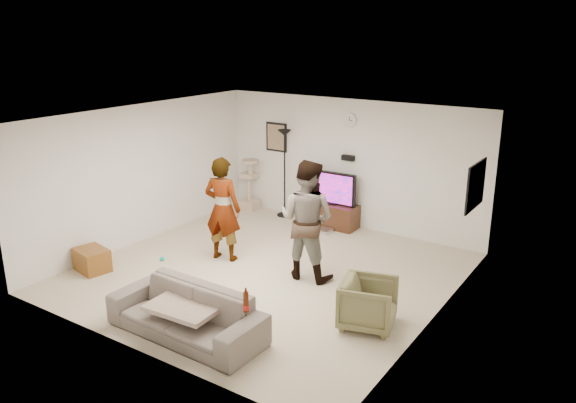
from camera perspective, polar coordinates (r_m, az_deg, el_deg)
The scene contains 24 objects.
floor at distance 9.19m, azimuth -2.11°, elevation -7.19°, with size 5.50×5.50×0.02m, color tan.
ceiling at distance 8.47m, azimuth -2.29°, elevation 8.54°, with size 5.50×5.50×0.02m, color silver.
wall_back at distance 11.02m, azimuth 6.19°, elevation 3.79°, with size 5.50×0.04×2.50m, color silver.
wall_front at distance 6.84m, azimuth -15.82°, elevation -5.22°, with size 5.50×0.04×2.50m, color silver.
wall_left at distance 10.54m, azimuth -14.45°, elevation 2.73°, with size 0.04×5.50×2.50m, color silver.
wall_right at distance 7.56m, azimuth 15.03°, elevation -2.99°, with size 0.04×5.50×2.50m, color silver.
wall_clock at distance 10.83m, azimuth 6.26°, elevation 8.14°, with size 0.26×0.26×0.04m, color white.
wall_speaker at distance 10.94m, azimuth 6.06°, elevation 4.40°, with size 0.25×0.10×0.10m, color black.
picture_back at distance 11.79m, azimuth -1.19°, elevation 6.51°, with size 0.42×0.03×0.52m, color #7B694E.
picture_right at distance 8.96m, azimuth 18.38°, elevation 1.54°, with size 0.03×0.78×0.62m, color #FFEB72.
tv_stand at distance 11.21m, azimuth 4.24°, elevation -1.32°, with size 1.13×0.45×0.47m, color #321B0F.
console_box at distance 10.93m, azimuth 3.36°, elevation -2.89°, with size 0.40×0.30×0.07m, color silver.
tv at distance 11.05m, azimuth 4.30°, elevation 1.41°, with size 1.07×0.08×0.64m, color black.
tv_screen at distance 11.01m, azimuth 4.18°, elevation 1.35°, with size 0.99×0.01×0.56m, color #D1106E.
floor_lamp at distance 11.61m, azimuth -0.35°, elevation 2.82°, with size 0.32×0.32×1.80m, color black.
cat_tree at distance 12.16m, azimuth -3.94°, elevation 1.76°, with size 0.36×0.36×1.12m, color tan.
person_left at distance 9.46m, azimuth -6.61°, elevation -0.76°, with size 0.65×0.42×1.77m, color gray.
person_right at distance 8.70m, azimuth 1.90°, elevation -1.85°, with size 0.92×0.71×1.89m, color #31529C.
sofa at distance 7.42m, azimuth -10.24°, elevation -11.01°, with size 2.11×0.83×0.62m, color #655B54.
throw_blanket at distance 7.36m, azimuth -10.23°, elevation -10.29°, with size 0.90×0.70×0.06m, color tan.
beer_bottle at distance 6.65m, azimuth -4.26°, elevation -10.07°, with size 0.06×0.06×0.25m, color #471705.
armchair at distance 7.57m, azimuth 8.09°, elevation -10.14°, with size 0.69×0.71×0.65m, color brown.
side_table at distance 9.70m, azimuth -19.16°, elevation -5.58°, with size 0.55×0.42×0.37m, color brown.
toy_ball at distance 9.82m, azimuth -12.56°, elevation -5.66°, with size 0.07×0.07×0.07m, color #01B09D.
Camera 1 is at (4.91, -6.79, 3.78)m, focal length 35.27 mm.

